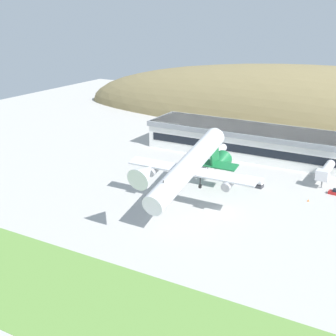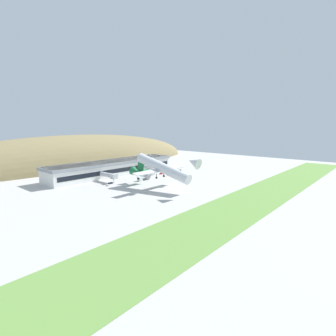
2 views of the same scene
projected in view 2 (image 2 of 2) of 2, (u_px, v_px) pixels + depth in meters
name	position (u px, v px, depth m)	size (l,w,h in m)	color
ground_plane	(169.00, 185.00, 143.38)	(325.19, 325.19, 0.00)	#B7B5AF
grass_strip_foreground	(250.00, 201.00, 113.52)	(292.67, 25.00, 0.08)	#669342
hill_backdrop	(79.00, 165.00, 215.31)	(252.41, 54.41, 49.96)	olive
terminal_building	(114.00, 167.00, 173.50)	(91.73, 18.65, 9.51)	white
jetway_0	(109.00, 175.00, 150.87)	(3.38, 13.95, 5.43)	silver
jetway_1	(151.00, 168.00, 177.02)	(3.38, 12.66, 5.43)	silver
cargo_airplane	(161.00, 168.00, 134.38)	(34.64, 46.37, 15.71)	silver
service_car_0	(179.00, 171.00, 185.14)	(4.47, 1.93, 1.44)	#999EA3
service_car_1	(110.00, 184.00, 143.34)	(4.45, 2.14, 1.55)	silver
service_car_2	(162.00, 173.00, 176.71)	(4.17, 2.05, 1.54)	#B21E1E
fuel_truck	(143.00, 178.00, 156.21)	(8.02, 2.45, 3.05)	silver
traffic_cone_0	(166.00, 176.00, 167.27)	(0.52, 0.52, 0.58)	orange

